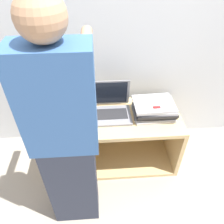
# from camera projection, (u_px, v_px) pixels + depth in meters

# --- Properties ---
(ground_plane) EXTENTS (12.00, 12.00, 0.00)m
(ground_plane) POSITION_uv_depth(u_px,v_px,m) (113.00, 180.00, 2.08)
(ground_plane) COLOR #9E9384
(wall_back) EXTENTS (8.00, 0.05, 2.40)m
(wall_back) POSITION_uv_depth(u_px,v_px,m) (108.00, 28.00, 1.81)
(wall_back) COLOR silver
(wall_back) RESTS_ON ground_plane
(cart) EXTENTS (1.23, 0.55, 0.56)m
(cart) POSITION_uv_depth(u_px,v_px,m) (111.00, 134.00, 2.15)
(cart) COLOR tan
(cart) RESTS_ON ground_plane
(laptop_open) EXTENTS (0.34, 0.30, 0.28)m
(laptop_open) POSITION_uv_depth(u_px,v_px,m) (111.00, 108.00, 1.93)
(laptop_open) COLOR gray
(laptop_open) RESTS_ON cart
(laptop_stack_left) EXTENTS (0.36, 0.28, 0.07)m
(laptop_stack_left) POSITION_uv_depth(u_px,v_px,m) (68.00, 116.00, 1.88)
(laptop_stack_left) COLOR gray
(laptop_stack_left) RESTS_ON cart
(laptop_stack_right) EXTENTS (0.37, 0.28, 0.13)m
(laptop_stack_right) POSITION_uv_depth(u_px,v_px,m) (154.00, 109.00, 1.91)
(laptop_stack_right) COLOR #B7B7BC
(laptop_stack_right) RESTS_ON cart
(person) EXTENTS (0.40, 0.53, 1.67)m
(person) POSITION_uv_depth(u_px,v_px,m) (65.00, 140.00, 1.33)
(person) COLOR #2D3342
(person) RESTS_ON ground_plane
(inventory_tag) EXTENTS (0.06, 0.02, 0.01)m
(inventory_tag) POSITION_uv_depth(u_px,v_px,m) (157.00, 107.00, 1.81)
(inventory_tag) COLOR red
(inventory_tag) RESTS_ON laptop_stack_right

